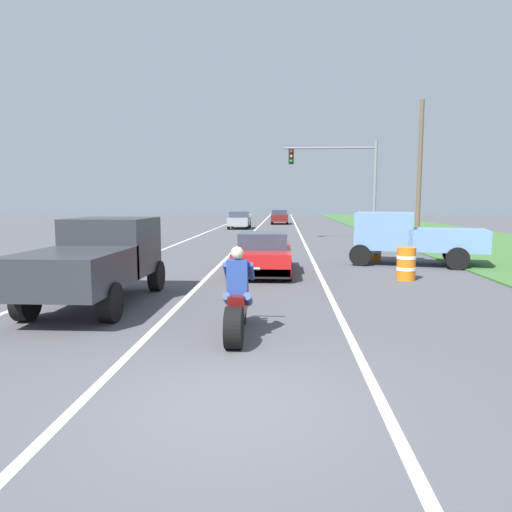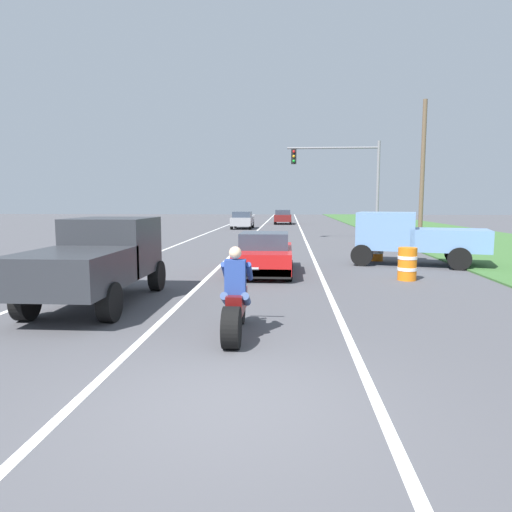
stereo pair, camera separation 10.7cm
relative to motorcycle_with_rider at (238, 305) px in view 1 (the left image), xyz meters
The scene contains 15 objects.
ground_plane 2.75m from the motorcycle_with_rider, 86.09° to the right, with size 160.00×160.00×0.00m, color #4C4C51.
lane_stripe_left_solid 18.10m from the motorcycle_with_rider, 106.76° to the left, with size 0.14×120.00×0.01m, color white.
lane_stripe_right_solid 17.44m from the motorcycle_with_rider, 83.47° to the left, with size 0.14×120.00×0.01m, color white.
lane_stripe_centre_dashed 17.41m from the motorcycle_with_rider, 95.33° to the left, with size 0.14×120.00×0.01m, color white.
grass_verge_right 21.14m from the motorcycle_with_rider, 55.05° to the left, with size 10.00×120.00×0.06m, color #3D6B33.
motorcycle_with_rider is the anchor object (origin of this frame).
sports_car_red 7.49m from the motorcycle_with_rider, 89.02° to the left, with size 1.84×4.30×1.37m.
pickup_truck_left_lane_dark_grey 4.35m from the motorcycle_with_rider, 144.11° to the left, with size 2.02×4.80×1.98m.
pickup_truck_right_shoulder_light_blue 11.35m from the motorcycle_with_rider, 60.66° to the left, with size 5.14×3.14×1.98m.
traffic_light_mast_near 21.70m from the motorcycle_with_rider, 77.80° to the left, with size 5.58×0.34×6.00m.
utility_pole_roadside 21.00m from the motorcycle_with_rider, 66.18° to the left, with size 0.24×0.24×7.96m, color brown.
construction_barrel_nearest 7.81m from the motorcycle_with_rider, 54.51° to the left, with size 0.58×0.58×1.00m.
construction_barrel_mid 11.94m from the motorcycle_with_rider, 68.02° to the left, with size 0.58×0.58×1.00m.
distant_car_far_ahead 32.94m from the motorcycle_with_rider, 95.41° to the left, with size 1.80×4.00×1.50m.
distant_car_further_ahead 41.43m from the motorcycle_with_rider, 89.53° to the left, with size 1.80×4.00×1.50m.
Camera 1 is at (0.62, -5.27, 2.39)m, focal length 32.66 mm.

